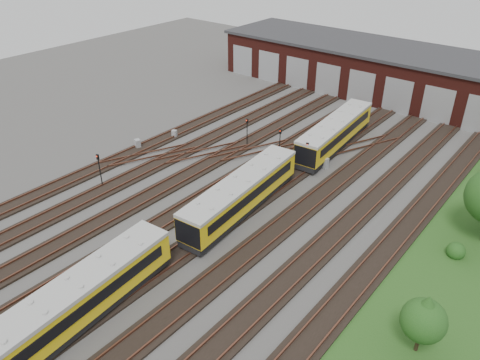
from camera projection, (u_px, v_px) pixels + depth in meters
The scene contains 16 objects.
ground at pixel (192, 225), 38.71m from camera, with size 120.00×120.00×0.00m, color #44423F.
track_network at pixel (195, 220), 39.14m from camera, with size 30.40×70.00×0.33m.
maintenance_shed at pixel (395, 73), 63.86m from camera, with size 51.00×12.50×6.35m.
grass_verge at pixel (467, 258), 35.03m from camera, with size 8.00×55.00×0.05m, color #224D19.
metro_train at pixel (241, 194), 39.44m from camera, with size 3.76×46.31×2.92m.
signal_mast_0 at pixel (99, 167), 42.85m from camera, with size 0.26×0.25×3.42m.
signal_mast_1 at pixel (247, 129), 50.43m from camera, with size 0.26×0.25×3.21m.
signal_mast_2 at pixel (307, 154), 44.99m from camera, with size 0.31×0.30×3.39m.
signal_mast_3 at pixel (280, 140), 48.04m from camera, with size 0.28×0.27×3.23m.
relay_cabinet_0 at pixel (138, 144), 50.72m from camera, with size 0.63×0.52×1.05m, color #9B9DA0.
relay_cabinet_1 at pixel (174, 134), 53.16m from camera, with size 0.53×0.45×0.89m, color #9B9DA0.
relay_cabinet_2 at pixel (249, 184), 43.49m from camera, with size 0.60×0.50×1.01m, color #9B9DA0.
relay_cabinet_3 at pixel (302, 141), 51.62m from camera, with size 0.53×0.44×0.88m, color #9B9DA0.
relay_cabinet_4 at pixel (325, 163), 46.91m from camera, with size 0.65×0.54×1.08m, color #9B9DA0.
tree_3 at pixel (425, 317), 26.32m from camera, with size 2.63×2.63×4.35m.
bush_0 at pixel (457, 249), 34.88m from camera, with size 1.37×1.37×1.37m, color #184714.
Camera 1 is at (23.06, -21.93, 22.72)m, focal length 35.00 mm.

